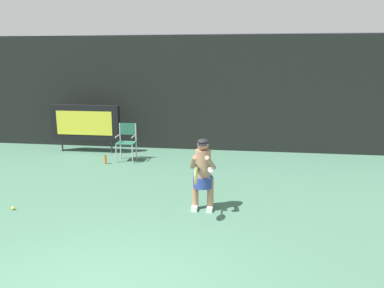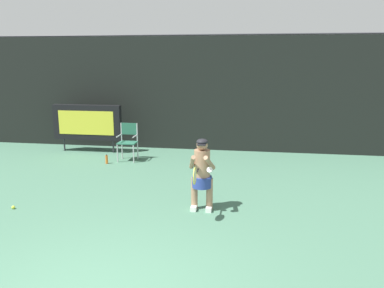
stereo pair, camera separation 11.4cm
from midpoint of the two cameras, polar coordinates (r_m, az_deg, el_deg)
name	(u,v)px [view 1 (the left image)]	position (r m, az deg, el deg)	size (l,w,h in m)	color
backdrop_screen	(192,94)	(12.52, -0.33, 7.38)	(18.00, 0.12, 3.66)	black
scoreboard	(85,123)	(12.66, -15.62, 3.03)	(2.20, 0.21, 1.50)	black
umpire_chair	(127,140)	(11.43, -9.83, 0.64)	(0.52, 0.44, 1.08)	#B7B7BC
water_bottle	(105,160)	(11.26, -12.86, -2.26)	(0.07, 0.07, 0.27)	orange
tennis_player	(203,172)	(7.57, 1.17, -4.14)	(0.53, 0.60, 1.43)	white
tennis_racket	(196,176)	(6.96, 0.16, -4.66)	(0.03, 0.60, 0.31)	black
tennis_ball_loose	(13,208)	(8.58, -25.12, -8.52)	(0.07, 0.07, 0.07)	#CCDB3D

